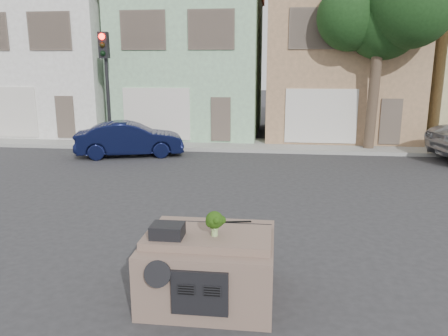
# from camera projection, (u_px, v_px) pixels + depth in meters

# --- Properties ---
(ground_plane) EXTENTS (120.00, 120.00, 0.00)m
(ground_plane) POSITION_uv_depth(u_px,v_px,m) (230.00, 229.00, 9.94)
(ground_plane) COLOR #303033
(ground_plane) RESTS_ON ground
(sidewalk) EXTENTS (40.00, 3.00, 0.15)m
(sidewalk) POSITION_uv_depth(u_px,v_px,m) (254.00, 145.00, 20.08)
(sidewalk) COLOR gray
(sidewalk) RESTS_ON ground
(townhouse_white) EXTENTS (7.20, 8.20, 7.55)m
(townhouse_white) POSITION_uv_depth(u_px,v_px,m) (62.00, 63.00, 24.39)
(townhouse_white) COLOR silver
(townhouse_white) RESTS_ON ground
(townhouse_mint) EXTENTS (7.20, 8.20, 7.55)m
(townhouse_mint) POSITION_uv_depth(u_px,v_px,m) (194.00, 63.00, 23.51)
(townhouse_mint) COLOR #93C198
(townhouse_mint) RESTS_ON ground
(townhouse_tan) EXTENTS (7.20, 8.20, 7.55)m
(townhouse_tan) POSITION_uv_depth(u_px,v_px,m) (336.00, 63.00, 22.64)
(townhouse_tan) COLOR #A17C59
(townhouse_tan) RESTS_ON ground
(navy_sedan) EXTENTS (4.55, 2.69, 1.42)m
(navy_sedan) POSITION_uv_depth(u_px,v_px,m) (131.00, 156.00, 18.00)
(navy_sedan) COLOR black
(navy_sedan) RESTS_ON ground
(traffic_signal) EXTENTS (0.40, 0.40, 5.10)m
(traffic_signal) POSITION_uv_depth(u_px,v_px,m) (107.00, 91.00, 19.31)
(traffic_signal) COLOR black
(traffic_signal) RESTS_ON ground
(tree_near) EXTENTS (4.40, 4.00, 8.50)m
(tree_near) POSITION_uv_depth(u_px,v_px,m) (377.00, 50.00, 17.87)
(tree_near) COLOR #163514
(tree_near) RESTS_ON ground
(car_dashboard) EXTENTS (2.00, 1.80, 1.12)m
(car_dashboard) POSITION_uv_depth(u_px,v_px,m) (210.00, 263.00, 6.91)
(car_dashboard) COLOR #735B4E
(car_dashboard) RESTS_ON ground
(instrument_hump) EXTENTS (0.48, 0.38, 0.20)m
(instrument_hump) POSITION_uv_depth(u_px,v_px,m) (167.00, 231.00, 6.49)
(instrument_hump) COLOR black
(instrument_hump) RESTS_ON car_dashboard
(wiper_arm) EXTENTS (0.69, 0.15, 0.02)m
(wiper_arm) POSITION_uv_depth(u_px,v_px,m) (230.00, 222.00, 7.12)
(wiper_arm) COLOR black
(wiper_arm) RESTS_ON car_dashboard
(broccoli) EXTENTS (0.43, 0.43, 0.39)m
(broccoli) POSITION_uv_depth(u_px,v_px,m) (214.00, 223.00, 6.53)
(broccoli) COLOR #1A350A
(broccoli) RESTS_ON car_dashboard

